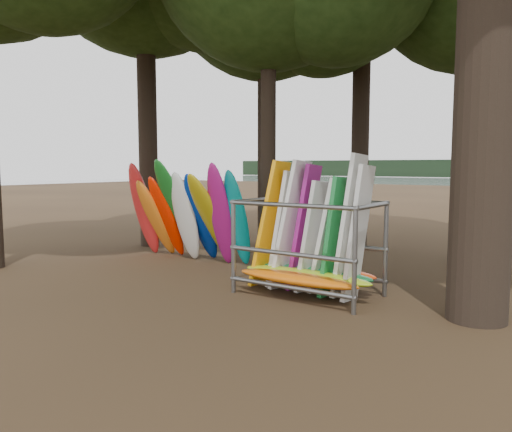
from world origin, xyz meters
The scene contains 3 objects.
ground centered at (0.00, 0.00, 0.00)m, with size 120.00×120.00×0.00m, color #47331E.
kayak_row centered at (-3.10, 1.69, 1.26)m, with size 3.94×1.92×2.95m.
storage_rack centered at (1.45, 0.39, 0.93)m, with size 2.89×1.51×2.88m.
Camera 1 is at (6.31, -8.42, 2.62)m, focal length 35.00 mm.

